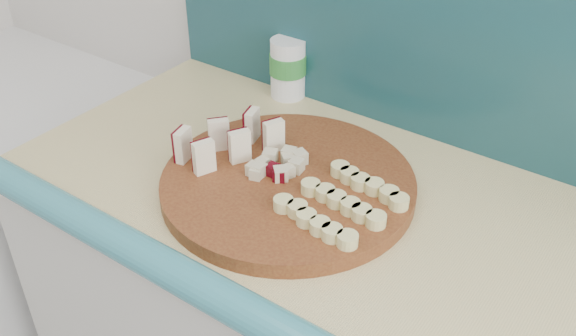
% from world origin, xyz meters
% --- Properties ---
extents(porcelain_fixture, '(0.70, 0.72, 0.84)m').
position_xyz_m(porcelain_fixture, '(-1.45, 1.50, 0.40)').
color(porcelain_fixture, silver).
rests_on(porcelain_fixture, ground).
extents(cutting_board, '(0.51, 0.51, 0.03)m').
position_xyz_m(cutting_board, '(-0.48, 1.47, 0.92)').
color(cutting_board, '#4F2010').
rests_on(cutting_board, kitchen_counter).
extents(apple_wedges, '(0.14, 0.18, 0.06)m').
position_xyz_m(apple_wedges, '(-0.62, 1.47, 0.97)').
color(apple_wedges, '#F4E5C3').
rests_on(apple_wedges, cutting_board).
extents(apple_chunks, '(0.07, 0.07, 0.02)m').
position_xyz_m(apple_chunks, '(-0.51, 1.47, 0.95)').
color(apple_chunks, beige).
rests_on(apple_chunks, cutting_board).
extents(banana_slices, '(0.19, 0.19, 0.02)m').
position_xyz_m(banana_slices, '(-0.36, 1.45, 0.95)').
color(banana_slices, '#DED487').
rests_on(banana_slices, cutting_board).
extents(canister, '(0.08, 0.08, 0.13)m').
position_xyz_m(canister, '(-0.69, 1.76, 0.98)').
color(canister, white).
rests_on(canister, kitchen_counter).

